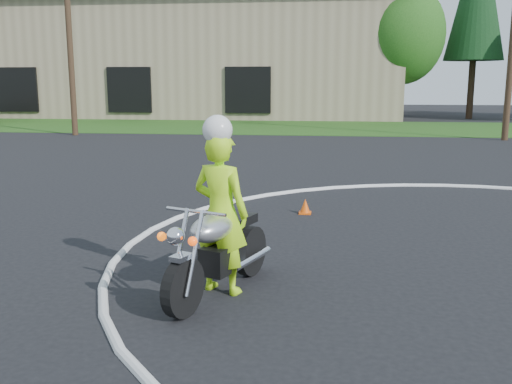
# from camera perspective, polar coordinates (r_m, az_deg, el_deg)

# --- Properties ---
(grass_strip) EXTENTS (120.00, 10.00, 0.02)m
(grass_strip) POSITION_cam_1_polar(r_m,az_deg,el_deg) (32.69, 12.11, 6.28)
(grass_strip) COLOR #1E4714
(grass_strip) RESTS_ON ground
(primary_motorcycle) EXTENTS (1.11, 2.16, 1.19)m
(primary_motorcycle) POSITION_cam_1_polar(r_m,az_deg,el_deg) (6.97, -3.81, -5.80)
(primary_motorcycle) COLOR black
(primary_motorcycle) RESTS_ON ground
(rider_primary_grp) EXTENTS (0.85, 0.71, 2.20)m
(rider_primary_grp) POSITION_cam_1_polar(r_m,az_deg,el_deg) (6.97, -3.56, -1.65)
(rider_primary_grp) COLOR #B6FF1A
(rider_primary_grp) RESTS_ON ground
(warehouse) EXTENTS (41.00, 17.00, 8.30)m
(warehouse) POSITION_cam_1_polar(r_m,az_deg,el_deg) (47.91, -11.71, 12.71)
(warehouse) COLOR tan
(warehouse) RESTS_ON ground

